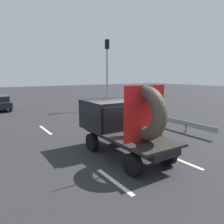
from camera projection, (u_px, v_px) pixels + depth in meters
ground_plane at (116, 151)px, 9.88m from camera, size 120.00×120.00×0.00m
flatbed_truck at (118, 119)px, 9.45m from camera, size 2.02×4.91×3.09m
traffic_light at (107, 65)px, 21.24m from camera, size 0.42×0.36×6.87m
guardrail at (126, 110)px, 18.07m from camera, size 0.10×16.37×0.71m
lane_dash_left_near at (114, 181)px, 7.05m from camera, size 0.16×2.05×0.01m
lane_dash_left_far at (45, 130)px, 13.64m from camera, size 0.16×2.52×0.01m
lane_dash_right_near at (178, 160)px, 8.86m from camera, size 0.16×2.34×0.01m
lane_dash_right_far at (96, 126)px, 14.76m from camera, size 0.16×2.29×0.01m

